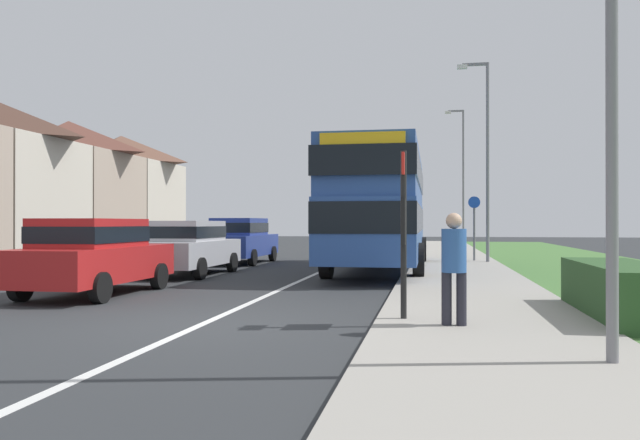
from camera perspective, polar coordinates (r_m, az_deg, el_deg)
ground_plane at (r=9.70m, az=-10.67°, el=-9.35°), size 120.00×120.00×0.00m
lane_marking_centre at (r=17.36m, az=-1.20°, el=-5.31°), size 0.14×60.00×0.01m
pavement_near_side at (r=15.04m, az=13.21°, el=-5.87°), size 3.20×68.00×0.12m
roadside_hedge at (r=10.68m, az=25.99°, el=-6.05°), size 1.10×3.62×0.90m
double_decker_bus at (r=19.91m, az=5.59°, el=1.50°), size 2.80×11.04×3.70m
parked_car_red at (r=14.00m, az=-20.00°, el=-2.86°), size 1.88×4.18×1.62m
parked_car_silver at (r=18.54m, az=-11.94°, el=-2.27°), size 1.89×4.42×1.59m
parked_car_blue at (r=23.60m, az=-7.26°, el=-1.71°), size 1.89×4.53×1.70m
pedestrian_at_stop at (r=8.79m, az=12.17°, el=-3.89°), size 0.34×0.34×1.67m
bus_stop_sign at (r=9.28m, az=7.66°, el=-0.21°), size 0.09×0.52×2.60m
cycle_route_sign at (r=24.01m, az=13.94°, el=-0.50°), size 0.44×0.08×2.52m
street_lamp_mid at (r=23.50m, az=14.85°, el=6.34°), size 1.14×0.20×7.36m
street_lamp_far at (r=38.52m, az=12.85°, el=4.51°), size 1.14×0.20×8.33m
house_terrace_far_side at (r=32.80m, az=-24.69°, el=3.09°), size 6.14×22.41×6.86m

